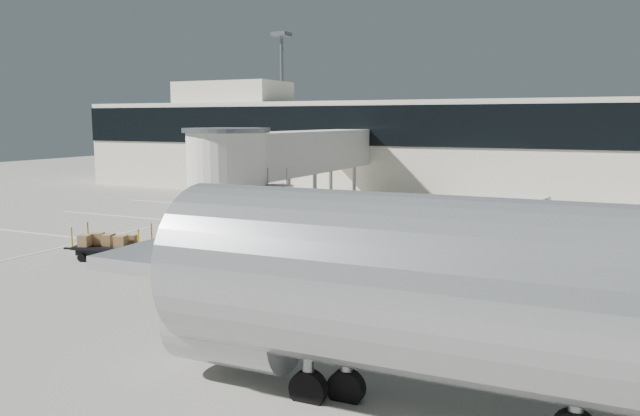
# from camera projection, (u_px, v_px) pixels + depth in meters

# --- Properties ---
(ground) EXTENTS (140.00, 140.00, 0.00)m
(ground) POSITION_uv_depth(u_px,v_px,m) (228.00, 266.00, 27.81)
(ground) COLOR #9F9B8E
(ground) RESTS_ON ground
(lane_markings) EXTENTS (40.00, 30.00, 0.02)m
(lane_markings) POSITION_uv_depth(u_px,v_px,m) (308.00, 231.00, 36.43)
(lane_markings) COLOR white
(lane_markings) RESTS_ON ground
(terminal) EXTENTS (64.00, 12.11, 15.20)m
(terminal) POSITION_uv_depth(u_px,v_px,m) (417.00, 147.00, 54.13)
(terminal) COLOR #EDE6CC
(terminal) RESTS_ON ground
(jet_bridge) EXTENTS (5.70, 20.40, 6.03)m
(jet_bridge) POSITION_uv_depth(u_px,v_px,m) (282.00, 154.00, 39.86)
(jet_bridge) COLOR silver
(jet_bridge) RESTS_ON ground
(baggage_tug) EXTENTS (2.78, 2.15, 1.68)m
(baggage_tug) POSITION_uv_depth(u_px,v_px,m) (321.00, 236.00, 31.76)
(baggage_tug) COLOR #9C0F0E
(baggage_tug) RESTS_ON ground
(suitcase_cart) EXTENTS (3.39, 2.16, 1.31)m
(suitcase_cart) POSITION_uv_depth(u_px,v_px,m) (347.00, 242.00, 30.95)
(suitcase_cart) COLOR black
(suitcase_cart) RESTS_ON ground
(box_cart_near) EXTENTS (3.31, 1.69, 1.27)m
(box_cart_near) POSITION_uv_depth(u_px,v_px,m) (188.00, 274.00, 24.39)
(box_cart_near) COLOR black
(box_cart_near) RESTS_ON ground
(box_cart_far) EXTENTS (4.18, 2.63, 1.61)m
(box_cart_far) POSITION_uv_depth(u_px,v_px,m) (116.00, 246.00, 29.18)
(box_cart_far) COLOR black
(box_cart_far) RESTS_ON ground
(ground_worker) EXTENTS (0.78, 0.60, 1.92)m
(ground_worker) POSITION_uv_depth(u_px,v_px,m) (172.00, 260.00, 24.77)
(ground_worker) COLOR #8CE117
(ground_worker) RESTS_ON ground
(minivan) EXTENTS (2.98, 5.41, 1.94)m
(minivan) POSITION_uv_depth(u_px,v_px,m) (520.00, 212.00, 36.02)
(minivan) COLOR white
(minivan) RESTS_ON ground
(belt_loader) EXTENTS (4.62, 2.17, 2.16)m
(belt_loader) POSITION_uv_depth(u_px,v_px,m) (240.00, 186.00, 53.52)
(belt_loader) COLOR #9C0F0E
(belt_loader) RESTS_ON ground
(aircraft) EXTENTS (20.22, 4.30, 5.07)m
(aircraft) POSITION_uv_depth(u_px,v_px,m) (581.00, 306.00, 12.12)
(aircraft) COLOR #B2B4B6
(aircraft) RESTS_ON ground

